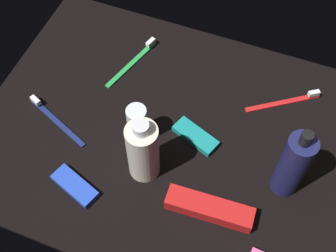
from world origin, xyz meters
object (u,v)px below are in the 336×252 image
deodorant_stick (137,124)px  snack_bar_blue (75,186)px  lotion_bottle (293,165)px  bodywash_bottle (143,151)px  toothbrush_red (287,101)px  snack_bar_teal (196,136)px  toothbrush_green (134,60)px  toothbrush_navy (54,118)px  toothpaste_box_red (209,208)px

deodorant_stick → snack_bar_blue: (-7.42, -16.08, -4.36)cm
lotion_bottle → bodywash_bottle: lotion_bottle is taller
toothbrush_red → snack_bar_teal: toothbrush_red is taller
deodorant_stick → toothbrush_green: size_ratio=0.58×
deodorant_stick → toothbrush_red: deodorant_stick is taller
toothbrush_navy → snack_bar_blue: 17.93cm
toothbrush_navy → lotion_bottle: bearing=3.3°
toothpaste_box_red → snack_bar_blue: (-27.52, -5.01, -0.85)cm
toothbrush_navy → bodywash_bottle: bearing=-9.5°
lotion_bottle → snack_bar_teal: 22.72cm
deodorant_stick → toothbrush_green: 22.06cm
lotion_bottle → toothbrush_navy: 52.97cm
snack_bar_teal → snack_bar_blue: bearing=-113.0°
deodorant_stick → snack_bar_teal: 13.32cm
toothbrush_navy → toothpaste_box_red: toothpaste_box_red is taller
toothbrush_red → snack_bar_blue: bearing=-134.1°
bodywash_bottle → lotion_bottle: bearing=13.9°
lotion_bottle → toothpaste_box_red: (-12.54, -11.17, -7.39)cm
toothbrush_navy → snack_bar_teal: bearing=12.7°
toothbrush_green → snack_bar_blue: toothbrush_green is taller
bodywash_bottle → toothpaste_box_red: size_ratio=0.99×
deodorant_stick → snack_bar_blue: bearing=-114.8°
toothbrush_navy → toothpaste_box_red: size_ratio=0.97×
bodywash_bottle → toothbrush_red: bearing=49.0°
lotion_bottle → snack_bar_teal: size_ratio=1.95×
deodorant_stick → toothpaste_box_red: size_ratio=0.58×
bodywash_bottle → toothbrush_green: bodywash_bottle is taller
toothbrush_green → snack_bar_teal: (21.30, -15.22, 0.14)cm
lotion_bottle → toothbrush_green: (-42.07, 19.32, -8.38)cm
toothbrush_red → snack_bar_blue: 51.62cm
toothbrush_red → toothbrush_green: (-37.97, -1.54, 0.00)cm
lotion_bottle → toothbrush_green: lotion_bottle is taller
lotion_bottle → toothbrush_navy: bearing=-176.7°
toothbrush_red → bodywash_bottle: bearing=-131.0°
bodywash_bottle → snack_bar_teal: (7.53, 11.09, -7.17)cm
snack_bar_teal → lotion_bottle: bearing=9.3°
deodorant_stick → toothpaste_box_red: (20.10, -11.07, -3.51)cm
deodorant_stick → toothbrush_green: bearing=115.9°
lotion_bottle → toothbrush_navy: (-52.21, -3.00, -8.38)cm
toothbrush_green → toothbrush_navy: (-10.14, -22.32, 0.00)cm
lotion_bottle → toothbrush_red: lotion_bottle is taller
bodywash_bottle → deodorant_stick: bodywash_bottle is taller
bodywash_bottle → deodorant_stick: size_ratio=1.71×
snack_bar_teal → toothbrush_green: bearing=165.0°
deodorant_stick → bodywash_bottle: bearing=-57.8°
bodywash_bottle → toothbrush_red: (24.20, 27.84, -7.31)cm
bodywash_bottle → snack_bar_blue: bodywash_bottle is taller
toothpaste_box_red → toothbrush_red: bearing=71.9°
deodorant_stick → toothbrush_red: 35.69cm
toothbrush_red → toothbrush_green: 38.00cm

